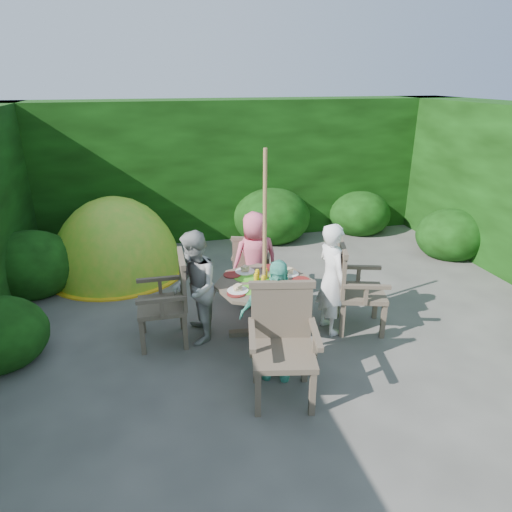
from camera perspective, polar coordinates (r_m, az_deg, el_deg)
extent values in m
plane|color=#484540|center=(5.64, 5.36, -9.31)|extent=(60.00, 60.00, 0.00)
cube|color=black|center=(8.87, -2.89, 10.93)|extent=(9.00, 1.00, 2.50)
cylinder|color=#463B2E|center=(5.42, 1.02, -6.75)|extent=(0.11, 0.11, 0.64)
cube|color=#463B2E|center=(5.56, 1.00, -9.39)|extent=(0.85, 0.18, 0.06)
cube|color=#463B2E|center=(5.56, 1.00, -9.39)|extent=(0.18, 0.85, 0.06)
cylinder|color=#463B2E|center=(5.26, 1.05, -3.52)|extent=(1.28, 1.28, 0.04)
cylinder|color=#47BE20|center=(5.08, -0.97, -4.24)|extent=(0.26, 0.26, 0.00)
cylinder|color=#47BE20|center=(5.14, 3.61, -3.97)|extent=(0.26, 0.26, 0.00)
cylinder|color=#47BE20|center=(5.38, -1.40, -2.69)|extent=(0.26, 0.26, 0.00)
cylinder|color=#47BE20|center=(5.44, 2.93, -2.44)|extent=(0.26, 0.26, 0.00)
cylinder|color=#47BE20|center=(5.26, 1.05, -3.31)|extent=(0.26, 0.26, 0.00)
cylinder|color=white|center=(5.47, 4.12, -2.22)|extent=(0.23, 0.23, 0.01)
cylinder|color=white|center=(5.52, -1.39, -1.94)|extent=(0.23, 0.23, 0.01)
cylinder|color=white|center=(5.05, -2.29, -4.33)|extent=(0.23, 0.23, 0.01)
cylinder|color=white|center=(4.99, 3.75, -4.67)|extent=(0.23, 0.23, 0.01)
cylinder|color=red|center=(5.33, 5.64, -2.97)|extent=(0.21, 0.21, 0.01)
cylinder|color=red|center=(5.64, 1.76, -1.43)|extent=(0.21, 0.21, 0.01)
cylinder|color=red|center=(5.45, -2.99, -2.34)|extent=(0.21, 0.21, 0.01)
cylinder|color=red|center=(4.99, -2.49, -4.69)|extent=(0.21, 0.21, 0.01)
cylinder|color=red|center=(4.91, 3.32, -5.16)|extent=(0.21, 0.21, 0.01)
cylinder|color=#4F9639|center=(5.32, 3.17, -2.68)|extent=(0.17, 0.17, 0.06)
cylinder|color=olive|center=(5.09, 1.08, 1.00)|extent=(0.05, 0.05, 2.20)
cube|color=#463B2E|center=(5.63, 13.02, -4.52)|extent=(0.68, 0.70, 0.05)
cube|color=#463B2E|center=(5.58, 15.62, -7.79)|extent=(0.07, 0.07, 0.45)
cube|color=#463B2E|center=(5.99, 14.73, -5.57)|extent=(0.07, 0.07, 0.45)
cube|color=#463B2E|center=(5.50, 10.74, -7.81)|extent=(0.07, 0.07, 0.45)
cube|color=#463B2E|center=(5.91, 10.20, -5.55)|extent=(0.07, 0.07, 0.45)
cube|color=#463B2E|center=(5.47, 10.60, -1.75)|extent=(0.21, 0.55, 0.54)
cube|color=#463B2E|center=(5.29, 13.68, -3.75)|extent=(0.53, 0.21, 0.04)
cube|color=#463B2E|center=(5.80, 12.77, -1.38)|extent=(0.53, 0.21, 0.04)
cube|color=#463B2E|center=(5.32, -11.71, -6.12)|extent=(0.54, 0.56, 0.05)
cube|color=#463B2E|center=(5.64, -14.00, -7.33)|extent=(0.05, 0.05, 0.45)
cube|color=#463B2E|center=(5.24, -14.01, -9.76)|extent=(0.05, 0.05, 0.45)
cube|color=#463B2E|center=(5.64, -9.23, -6.94)|extent=(0.05, 0.05, 0.45)
cube|color=#463B2E|center=(5.23, -8.84, -9.34)|extent=(0.05, 0.05, 0.45)
cube|color=#463B2E|center=(5.20, -9.14, -3.08)|extent=(0.05, 0.55, 0.53)
cube|color=#463B2E|center=(5.48, -11.97, -2.83)|extent=(0.53, 0.06, 0.04)
cube|color=#463B2E|center=(4.98, -11.78, -5.41)|extent=(0.53, 0.06, 0.04)
cube|color=#463B2E|center=(6.44, -0.55, -1.25)|extent=(0.59, 0.58, 0.05)
cube|color=#463B2E|center=(6.69, 1.31, -2.22)|extent=(0.06, 0.06, 0.38)
cube|color=#463B2E|center=(6.72, -2.08, -2.10)|extent=(0.06, 0.06, 0.38)
cube|color=#463B2E|center=(6.33, 1.08, -3.67)|extent=(0.06, 0.06, 0.38)
cube|color=#463B2E|center=(6.36, -2.50, -3.53)|extent=(0.06, 0.06, 0.38)
cube|color=#463B2E|center=(6.15, -0.75, 0.06)|extent=(0.46, 0.19, 0.45)
cube|color=#463B2E|center=(6.36, 1.55, 0.18)|extent=(0.19, 0.44, 0.04)
cube|color=#463B2E|center=(6.40, -2.65, 0.31)|extent=(0.19, 0.44, 0.04)
cube|color=#463B2E|center=(4.34, 3.44, -12.22)|extent=(0.68, 0.67, 0.06)
cube|color=#463B2E|center=(4.27, 0.24, -16.89)|extent=(0.07, 0.07, 0.47)
cube|color=#463B2E|center=(4.31, 7.07, -16.62)|extent=(0.07, 0.07, 0.47)
cube|color=#463B2E|center=(4.66, 0.00, -13.12)|extent=(0.07, 0.07, 0.47)
cube|color=#463B2E|center=(4.70, 6.15, -12.93)|extent=(0.07, 0.07, 0.47)
cube|color=#463B2E|center=(4.41, 3.21, -7.01)|extent=(0.58, 0.16, 0.56)
cube|color=#463B2E|center=(4.20, -0.50, -9.78)|extent=(0.17, 0.56, 0.04)
cube|color=#463B2E|center=(4.25, 7.46, -9.56)|extent=(0.17, 0.56, 0.04)
imported|color=white|center=(5.43, 9.44, -2.81)|extent=(0.39, 0.53, 1.35)
imported|color=#A7A6A1|center=(5.21, -7.70, -3.96)|extent=(0.54, 0.67, 1.32)
imported|color=#E15D76|center=(6.00, -0.11, -0.42)|extent=(0.67, 0.48, 1.28)
imported|color=#54C6AA|center=(4.57, 2.57, -7.94)|extent=(0.81, 0.59, 1.28)
ellipsoid|color=#6DC425|center=(7.55, -16.79, -1.88)|extent=(2.48, 2.48, 2.40)
ellipsoid|color=black|center=(6.95, -15.28, -3.80)|extent=(0.75, 0.54, 0.83)
cylinder|color=yellow|center=(7.54, -16.80, -1.78)|extent=(2.10, 2.10, 0.03)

